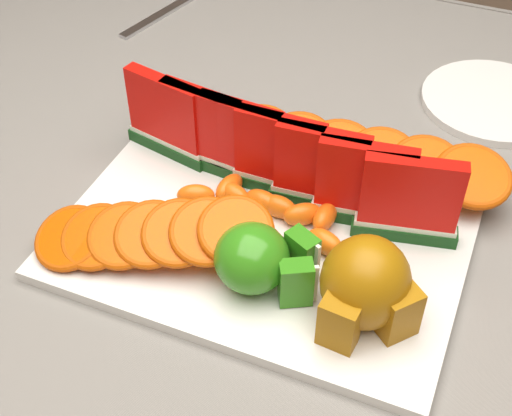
% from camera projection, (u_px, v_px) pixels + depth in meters
% --- Properties ---
extents(table, '(1.40, 0.90, 0.75)m').
position_uv_depth(table, '(249.00, 248.00, 0.86)').
color(table, '#4B361F').
rests_on(table, ground).
extents(tablecloth, '(1.53, 1.03, 0.20)m').
position_uv_depth(tablecloth, '(249.00, 211.00, 0.82)').
color(tablecloth, gray).
rests_on(tablecloth, table).
extents(platter, '(0.40, 0.30, 0.01)m').
position_uv_depth(platter, '(267.00, 231.00, 0.73)').
color(platter, silver).
rests_on(platter, tablecloth).
extents(apple_cluster, '(0.10, 0.08, 0.07)m').
position_uv_depth(apple_cluster, '(260.00, 260.00, 0.65)').
color(apple_cluster, '#36791B').
rests_on(apple_cluster, platter).
extents(pear_cluster, '(0.10, 0.10, 0.09)m').
position_uv_depth(pear_cluster, '(366.00, 287.00, 0.62)').
color(pear_cluster, '#975B18').
rests_on(pear_cluster, platter).
extents(side_plate, '(0.21, 0.21, 0.01)m').
position_uv_depth(side_plate, '(493.00, 101.00, 0.90)').
color(side_plate, silver).
rests_on(side_plate, tablecloth).
extents(fork, '(0.06, 0.19, 0.00)m').
position_uv_depth(fork, '(165.00, 11.00, 1.07)').
color(fork, silver).
rests_on(fork, tablecloth).
extents(watermelon_row, '(0.39, 0.07, 0.10)m').
position_uv_depth(watermelon_row, '(280.00, 157.00, 0.73)').
color(watermelon_row, '#0E370F').
rests_on(watermelon_row, platter).
extents(orange_fan_front, '(0.25, 0.14, 0.06)m').
position_uv_depth(orange_fan_front, '(151.00, 234.00, 0.68)').
color(orange_fan_front, '#CF5A00').
rests_on(orange_fan_front, platter).
extents(orange_fan_back, '(0.38, 0.11, 0.05)m').
position_uv_depth(orange_fan_back, '(340.00, 149.00, 0.78)').
color(orange_fan_back, '#CF5A00').
rests_on(orange_fan_back, platter).
extents(tangerine_segments, '(0.19, 0.07, 0.03)m').
position_uv_depth(tangerine_segments, '(268.00, 207.00, 0.73)').
color(tangerine_segments, '#FF420C').
rests_on(tangerine_segments, platter).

